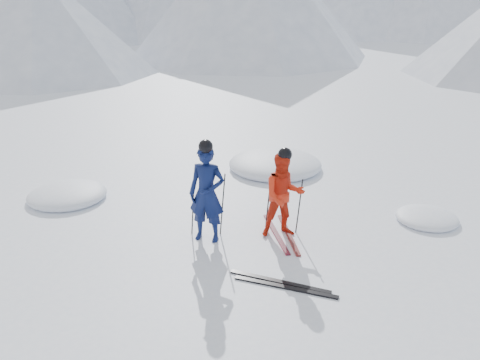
# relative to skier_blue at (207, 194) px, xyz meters

# --- Properties ---
(ground) EXTENTS (160.00, 160.00, 0.00)m
(ground) POSITION_rel_skier_blue_xyz_m (1.97, -0.18, -0.93)
(ground) COLOR white
(ground) RESTS_ON ground
(skier_blue) EXTENTS (0.73, 0.54, 1.85)m
(skier_blue) POSITION_rel_skier_blue_xyz_m (0.00, 0.00, 0.00)
(skier_blue) COLOR #0B1645
(skier_blue) RESTS_ON ground
(skier_red) EXTENTS (0.94, 0.82, 1.65)m
(skier_red) POSITION_rel_skier_blue_xyz_m (1.39, 0.35, -0.10)
(skier_red) COLOR red
(skier_red) RESTS_ON ground
(pole_blue_left) EXTENTS (0.12, 0.09, 1.23)m
(pole_blue_left) POSITION_rel_skier_blue_xyz_m (-0.30, 0.15, -0.31)
(pole_blue_left) COLOR black
(pole_blue_left) RESTS_ON ground
(pole_blue_right) EXTENTS (0.12, 0.07, 1.23)m
(pole_blue_right) POSITION_rel_skier_blue_xyz_m (0.25, 0.25, -0.31)
(pole_blue_right) COLOR black
(pole_blue_right) RESTS_ON ground
(pole_red_left) EXTENTS (0.11, 0.09, 1.10)m
(pole_red_left) POSITION_rel_skier_blue_xyz_m (1.09, 0.60, -0.38)
(pole_red_left) COLOR black
(pole_red_left) RESTS_ON ground
(pole_red_right) EXTENTS (0.11, 0.08, 1.10)m
(pole_red_right) POSITION_rel_skier_blue_xyz_m (1.69, 0.50, -0.38)
(pole_red_right) COLOR black
(pole_red_right) RESTS_ON ground
(ski_worn_left) EXTENTS (0.61, 1.65, 0.03)m
(ski_worn_left) POSITION_rel_skier_blue_xyz_m (1.27, 0.35, -0.91)
(ski_worn_left) COLOR black
(ski_worn_left) RESTS_ON ground
(ski_worn_right) EXTENTS (0.50, 1.67, 0.03)m
(ski_worn_right) POSITION_rel_skier_blue_xyz_m (1.51, 0.35, -0.91)
(ski_worn_right) COLOR black
(ski_worn_right) RESTS_ON ground
(ski_loose_a) EXTENTS (1.66, 0.54, 0.03)m
(ski_loose_a) POSITION_rel_skier_blue_xyz_m (1.42, -1.35, -0.91)
(ski_loose_a) COLOR black
(ski_loose_a) RESTS_ON ground
(ski_loose_b) EXTENTS (1.67, 0.48, 0.03)m
(ski_loose_b) POSITION_rel_skier_blue_xyz_m (1.52, -1.50, -0.91)
(ski_loose_b) COLOR black
(ski_loose_b) RESTS_ON ground
(snow_lumps) EXTENTS (10.38, 7.57, 0.53)m
(snow_lumps) POSITION_rel_skier_blue_xyz_m (0.66, 2.82, -0.93)
(snow_lumps) COLOR white
(snow_lumps) RESTS_ON ground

